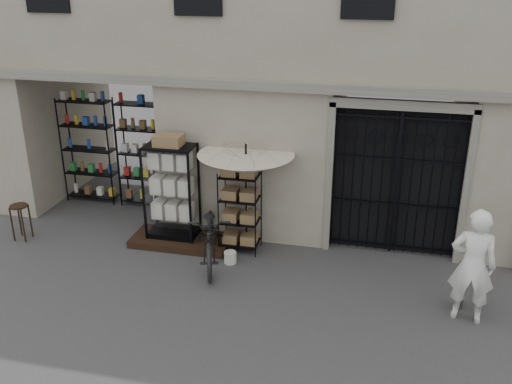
% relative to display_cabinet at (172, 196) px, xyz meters
% --- Properties ---
extents(ground, '(80.00, 80.00, 0.00)m').
position_rel_display_cabinet_xyz_m(ground, '(2.58, -1.62, -1.01)').
color(ground, black).
rests_on(ground, ground).
extents(main_building, '(14.00, 4.00, 9.00)m').
position_rel_display_cabinet_xyz_m(main_building, '(2.58, 2.38, 3.49)').
color(main_building, gray).
rests_on(main_building, ground).
extents(shop_recess, '(3.00, 1.70, 3.00)m').
position_rel_display_cabinet_xyz_m(shop_recess, '(-1.92, 1.18, 0.49)').
color(shop_recess, black).
rests_on(shop_recess, ground).
extents(shop_shelving, '(2.70, 0.50, 2.50)m').
position_rel_display_cabinet_xyz_m(shop_shelving, '(-1.97, 1.68, 0.24)').
color(shop_shelving, black).
rests_on(shop_shelving, ground).
extents(iron_gate, '(2.50, 0.21, 3.00)m').
position_rel_display_cabinet_xyz_m(iron_gate, '(4.33, 0.65, 0.49)').
color(iron_gate, black).
rests_on(iron_gate, ground).
extents(step_platform, '(2.00, 0.90, 0.15)m').
position_rel_display_cabinet_xyz_m(step_platform, '(0.18, -0.07, -0.93)').
color(step_platform, black).
rests_on(step_platform, ground).
extents(display_cabinet, '(1.06, 0.79, 2.07)m').
position_rel_display_cabinet_xyz_m(display_cabinet, '(0.00, 0.00, 0.00)').
color(display_cabinet, black).
rests_on(display_cabinet, step_platform).
extents(wire_rack, '(0.88, 0.77, 1.68)m').
position_rel_display_cabinet_xyz_m(wire_rack, '(1.42, -0.03, -0.19)').
color(wire_rack, black).
rests_on(wire_rack, ground).
extents(market_umbrella, '(1.76, 1.79, 2.63)m').
position_rel_display_cabinet_xyz_m(market_umbrella, '(1.52, 0.06, 0.88)').
color(market_umbrella, black).
rests_on(market_umbrella, ground).
extents(white_bucket, '(0.28, 0.28, 0.23)m').
position_rel_display_cabinet_xyz_m(white_bucket, '(1.36, -0.61, -0.90)').
color(white_bucket, beige).
rests_on(white_bucket, ground).
extents(bicycle, '(1.04, 1.30, 2.15)m').
position_rel_display_cabinet_xyz_m(bicycle, '(1.00, -0.65, -1.01)').
color(bicycle, black).
rests_on(bicycle, ground).
extents(wooden_stool, '(0.40, 0.40, 0.76)m').
position_rel_display_cabinet_xyz_m(wooden_stool, '(-3.10, -0.59, -0.61)').
color(wooden_stool, black).
rests_on(wooden_stool, ground).
extents(steel_bollard, '(0.19, 0.19, 0.85)m').
position_rel_display_cabinet_xyz_m(steel_bollard, '(5.48, -1.22, -0.59)').
color(steel_bollard, '#555B63').
rests_on(steel_bollard, ground).
extents(shopkeeper, '(0.93, 2.00, 0.46)m').
position_rel_display_cabinet_xyz_m(shopkeeper, '(5.55, -1.52, -1.01)').
color(shopkeeper, silver).
rests_on(shopkeeper, ground).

